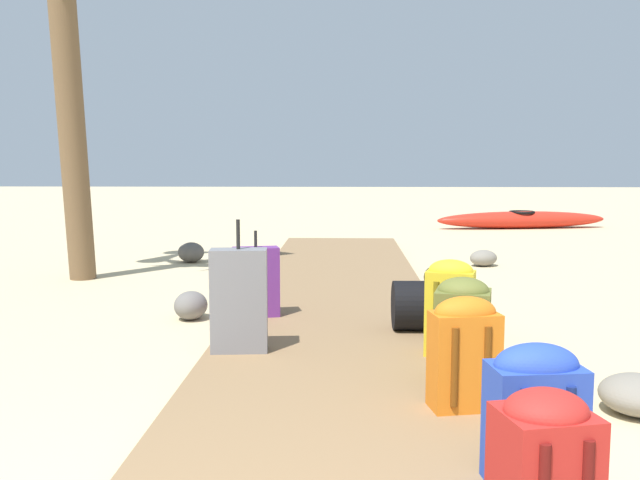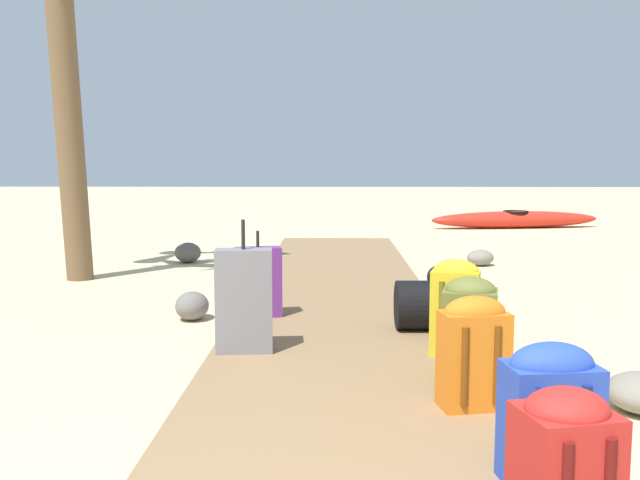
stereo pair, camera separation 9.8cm
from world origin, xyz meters
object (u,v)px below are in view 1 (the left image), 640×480
object	(u,v)px
backpack_yellow	(450,305)
kayak	(522,220)
duffel_bag_black	(435,305)
backpack_olive	(462,326)
backpack_blue	(535,411)
suitcase_purple	(256,282)
backpack_red	(544,467)
suitcase_grey	(239,300)
backpack_orange	(464,350)

from	to	relation	value
backpack_yellow	kayak	xyz separation A→B (m)	(2.75, 9.08, -0.23)
duffel_bag_black	backpack_olive	bearing A→B (deg)	-89.87
backpack_yellow	kayak	distance (m)	9.49
duffel_bag_black	backpack_blue	world-z (taller)	backpack_blue
duffel_bag_black	suitcase_purple	bearing A→B (deg)	163.65
backpack_blue	backpack_yellow	bearing A→B (deg)	91.62
duffel_bag_black	backpack_red	size ratio (longest dim) A/B	1.17
duffel_bag_black	backpack_olive	world-z (taller)	backpack_olive
backpack_red	backpack_olive	size ratio (longest dim) A/B	0.90
backpack_olive	backpack_blue	size ratio (longest dim) A/B	1.06
backpack_blue	kayak	distance (m)	11.15
backpack_yellow	backpack_blue	size ratio (longest dim) A/B	1.11
suitcase_grey	backpack_orange	size ratio (longest dim) A/B	1.51
backpack_orange	backpack_blue	xyz separation A→B (m)	(0.12, -0.80, -0.01)
backpack_olive	kayak	xyz separation A→B (m)	(2.75, 9.57, -0.21)
backpack_yellow	duffel_bag_black	size ratio (longest dim) A/B	0.99
backpack_orange	kayak	world-z (taller)	backpack_orange
backpack_orange	kayak	size ratio (longest dim) A/B	0.16
backpack_red	backpack_blue	xyz separation A→B (m)	(0.09, 0.44, 0.01)
duffel_bag_black	suitcase_grey	bearing A→B (deg)	-155.38
backpack_orange	backpack_olive	size ratio (longest dim) A/B	0.97
suitcase_purple	backpack_olive	bearing A→B (deg)	-48.76
backpack_blue	backpack_red	bearing A→B (deg)	-101.64
suitcase_purple	backpack_blue	bearing A→B (deg)	-63.36
backpack_olive	backpack_yellow	bearing A→B (deg)	89.36
backpack_yellow	duffel_bag_black	world-z (taller)	backpack_yellow
backpack_red	backpack_orange	size ratio (longest dim) A/B	0.93
suitcase_purple	backpack_olive	world-z (taller)	suitcase_purple
backpack_yellow	kayak	size ratio (longest dim) A/B	0.18
duffel_bag_black	backpack_red	world-z (taller)	backpack_red
suitcase_grey	backpack_orange	bearing A→B (deg)	-38.15
suitcase_grey	backpack_blue	size ratio (longest dim) A/B	1.55
suitcase_purple	duffel_bag_black	bearing A→B (deg)	-16.35
duffel_bag_black	suitcase_grey	distance (m)	1.45
backpack_yellow	duffel_bag_black	distance (m)	0.66
backpack_red	suitcase_purple	distance (m)	3.45
backpack_orange	suitcase_purple	world-z (taller)	suitcase_purple
backpack_yellow	backpack_orange	bearing A→B (deg)	-94.37
backpack_red	suitcase_purple	xyz separation A→B (m)	(-1.29, 3.20, 0.00)
kayak	backpack_orange	bearing A→B (deg)	-105.72
suitcase_purple	backpack_yellow	bearing A→B (deg)	-37.67
backpack_yellow	suitcase_purple	distance (m)	1.69
backpack_orange	backpack_olive	bearing A→B (deg)	81.63
backpack_blue	kayak	xyz separation A→B (m)	(2.70, 10.81, -0.20)
backpack_red	backpack_orange	distance (m)	1.23
backpack_orange	backpack_blue	size ratio (longest dim) A/B	1.03
backpack_yellow	backpack_blue	distance (m)	1.73
duffel_bag_black	kayak	distance (m)	8.88
backpack_red	kayak	bearing A→B (deg)	76.08
backpack_red	kayak	size ratio (longest dim) A/B	0.15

